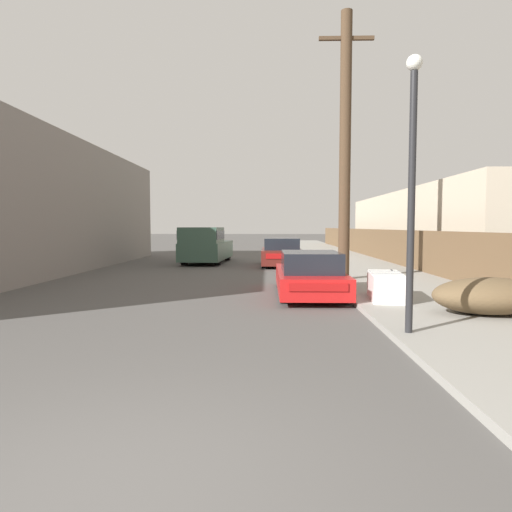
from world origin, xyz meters
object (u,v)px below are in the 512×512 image
object	(u,v)px
discarded_fridge	(386,286)
car_parked_mid	(281,253)
pickup_truck	(205,245)
brush_pile	(490,296)
street_lamp	(412,173)
parked_sports_car_red	(309,275)
utility_pole	(345,145)

from	to	relation	value
discarded_fridge	car_parked_mid	world-z (taller)	car_parked_mid
discarded_fridge	pickup_truck	world-z (taller)	pickup_truck
brush_pile	street_lamp	bearing A→B (deg)	-142.47
street_lamp	brush_pile	world-z (taller)	street_lamp
parked_sports_car_red	street_lamp	size ratio (longest dim) A/B	1.00
discarded_fridge	parked_sports_car_red	size ratio (longest dim) A/B	0.38
car_parked_mid	parked_sports_car_red	bearing A→B (deg)	-86.67
parked_sports_car_red	utility_pole	world-z (taller)	utility_pole
car_parked_mid	brush_pile	bearing A→B (deg)	-72.68
car_parked_mid	pickup_truck	distance (m)	4.11
discarded_fridge	brush_pile	world-z (taller)	brush_pile
parked_sports_car_red	utility_pole	xyz separation A→B (m)	(1.42, 2.89, 4.03)
pickup_truck	street_lamp	bearing A→B (deg)	112.76
pickup_truck	utility_pole	distance (m)	10.39
pickup_truck	utility_pole	bearing A→B (deg)	129.47
car_parked_mid	pickup_truck	bearing A→B (deg)	160.35
car_parked_mid	utility_pole	xyz separation A→B (m)	(1.90, -6.44, 3.97)
discarded_fridge	car_parked_mid	size ratio (longest dim) A/B	0.42
utility_pole	brush_pile	world-z (taller)	utility_pole
brush_pile	car_parked_mid	bearing A→B (deg)	106.90
pickup_truck	brush_pile	size ratio (longest dim) A/B	2.35
discarded_fridge	utility_pole	bearing A→B (deg)	101.06
discarded_fridge	street_lamp	bearing A→B (deg)	-91.19
parked_sports_car_red	utility_pole	size ratio (longest dim) A/B	0.52
utility_pole	discarded_fridge	bearing A→B (deg)	-86.07
pickup_truck	street_lamp	world-z (taller)	street_lamp
parked_sports_car_red	discarded_fridge	bearing A→B (deg)	-40.35
parked_sports_car_red	car_parked_mid	distance (m)	9.34
car_parked_mid	utility_pole	bearing A→B (deg)	-73.17
parked_sports_car_red	car_parked_mid	size ratio (longest dim) A/B	1.11
discarded_fridge	parked_sports_car_red	world-z (taller)	parked_sports_car_red
discarded_fridge	brush_pile	distance (m)	2.44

